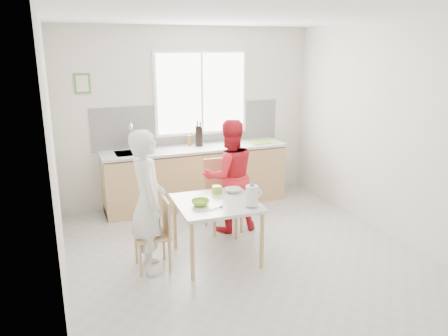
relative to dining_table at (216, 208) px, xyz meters
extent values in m
plane|color=#B7B7B2|center=(0.34, -0.15, -0.63)|extent=(4.50, 4.50, 0.00)
plane|color=silver|center=(0.34, 2.10, 0.72)|extent=(4.00, 0.00, 4.00)
plane|color=silver|center=(0.34, -2.40, 0.72)|extent=(4.00, 0.00, 4.00)
plane|color=silver|center=(-1.66, -0.15, 0.72)|extent=(0.00, 4.50, 4.50)
plane|color=silver|center=(2.34, -0.15, 0.72)|extent=(0.00, 4.50, 4.50)
plane|color=white|center=(0.34, -0.15, 2.07)|extent=(4.50, 4.50, 0.00)
cube|color=white|center=(0.54, 2.09, 1.07)|extent=(1.50, 0.03, 1.30)
cube|color=white|center=(0.54, 2.07, 1.07)|extent=(1.40, 0.02, 1.20)
cube|color=white|center=(0.54, 2.06, 1.07)|extent=(0.03, 0.03, 1.20)
cube|color=white|center=(0.34, 2.09, 0.60)|extent=(3.00, 0.02, 0.65)
cube|color=#458F41|center=(-1.21, 2.09, 1.27)|extent=(0.22, 0.02, 0.28)
cube|color=beige|center=(-1.21, 2.08, 1.27)|extent=(0.16, 0.01, 0.22)
cube|color=tan|center=(0.34, 1.80, -0.20)|extent=(2.80, 0.60, 0.86)
cube|color=#3F3326|center=(0.34, 1.80, -0.58)|extent=(2.80, 0.54, 0.10)
cube|color=silver|center=(0.34, 1.80, 0.27)|extent=(2.84, 0.64, 0.04)
cube|color=#A5A5AA|center=(-0.61, 1.80, 0.28)|extent=(0.50, 0.40, 0.03)
cylinder|color=silver|center=(-0.61, 1.96, 0.47)|extent=(0.02, 0.02, 0.36)
torus|color=silver|center=(-0.61, 1.89, 0.65)|extent=(0.02, 0.18, 0.18)
cube|color=silver|center=(0.00, 0.00, 0.05)|extent=(0.94, 0.94, 0.04)
cylinder|color=tan|center=(-0.41, -0.39, -0.30)|extent=(0.05, 0.05, 0.64)
cylinder|color=tan|center=(-0.39, 0.41, -0.30)|extent=(0.05, 0.05, 0.64)
cylinder|color=tan|center=(0.39, -0.41, -0.30)|extent=(0.05, 0.05, 0.64)
cylinder|color=tan|center=(0.41, 0.39, -0.30)|extent=(0.05, 0.05, 0.64)
cube|color=tan|center=(-0.75, 0.03, -0.23)|extent=(0.38, 0.38, 0.04)
cube|color=tan|center=(-0.58, 0.02, -0.02)|extent=(0.04, 0.35, 0.39)
cylinder|color=tan|center=(-0.90, 0.19, -0.44)|extent=(0.03, 0.03, 0.38)
cylinder|color=tan|center=(-0.91, -0.13, -0.44)|extent=(0.03, 0.03, 0.38)
cylinder|color=tan|center=(-0.59, 0.18, -0.44)|extent=(0.03, 0.03, 0.38)
cylinder|color=tan|center=(-0.60, -0.14, -0.44)|extent=(0.03, 0.03, 0.38)
cube|color=tan|center=(0.38, 0.74, -0.16)|extent=(0.45, 0.45, 0.04)
cube|color=tan|center=(0.38, 0.94, 0.10)|extent=(0.42, 0.05, 0.46)
cylinder|color=tan|center=(0.18, 0.56, -0.40)|extent=(0.04, 0.04, 0.45)
cylinder|color=tan|center=(0.56, 0.54, -0.40)|extent=(0.04, 0.04, 0.45)
cylinder|color=tan|center=(0.19, 0.93, -0.40)|extent=(0.04, 0.04, 0.45)
cylinder|color=tan|center=(0.57, 0.92, -0.40)|extent=(0.04, 0.04, 0.45)
imported|color=white|center=(-0.77, 0.03, 0.16)|extent=(0.40, 0.59, 1.58)
imported|color=red|center=(0.45, 0.72, 0.13)|extent=(0.75, 0.59, 1.50)
imported|color=#88C42D|center=(-0.20, -0.04, 0.10)|extent=(0.21, 0.21, 0.06)
imported|color=silver|center=(0.31, 0.24, 0.10)|extent=(0.20, 0.20, 0.05)
cylinder|color=white|center=(0.31, -0.29, 0.20)|extent=(0.14, 0.14, 0.22)
cylinder|color=blue|center=(0.31, -0.29, 0.32)|extent=(0.05, 0.05, 0.03)
torus|color=white|center=(0.38, -0.29, 0.22)|extent=(0.11, 0.03, 0.11)
cube|color=#8FBB2B|center=(0.11, 0.28, 0.12)|extent=(0.10, 0.10, 0.09)
cylinder|color=#A5A5AA|center=(-0.09, -0.22, 0.08)|extent=(0.16, 0.06, 0.01)
cube|color=#72B529|center=(1.35, 1.71, 0.30)|extent=(0.39, 0.32, 0.01)
cylinder|color=black|center=(0.38, 1.85, 0.45)|extent=(0.07, 0.07, 0.32)
cylinder|color=black|center=(0.43, 1.84, 0.44)|extent=(0.07, 0.07, 0.30)
cylinder|color=#975921|center=(0.28, 1.93, 0.37)|extent=(0.06, 0.06, 0.16)
imported|color=#999999|center=(-0.29, 1.98, 0.39)|extent=(0.10, 0.10, 0.19)
camera|label=1|loc=(-1.62, -4.38, 1.78)|focal=35.00mm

